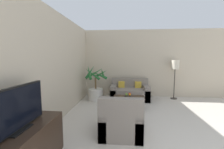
{
  "coord_description": "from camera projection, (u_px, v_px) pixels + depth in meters",
  "views": [
    {
      "loc": [
        -1.76,
        -0.03,
        1.6
      ],
      "look_at": [
        -2.23,
        5.16,
        1.0
      ],
      "focal_mm": 24.0,
      "sensor_mm": 36.0,
      "label": 1
    }
  ],
  "objects": [
    {
      "name": "apple_green",
      "position": [
        126.0,
        94.0,
        4.74
      ],
      "size": [
        0.08,
        0.08,
        0.08
      ],
      "color": "olive",
      "rests_on": "fruit_bowl"
    },
    {
      "name": "wall_back",
      "position": [
        169.0,
        64.0,
        5.99
      ],
      "size": [
        8.42,
        0.06,
        2.7
      ],
      "color": "beige",
      "rests_on": "ground_plane"
    },
    {
      "name": "fruit_bowl",
      "position": [
        128.0,
        96.0,
        4.8
      ],
      "size": [
        0.26,
        0.26,
        0.05
      ],
      "color": "#42382D",
      "rests_on": "coffee_table"
    },
    {
      "name": "floor_lamp",
      "position": [
        175.0,
        67.0,
        5.67
      ],
      "size": [
        0.29,
        0.29,
        1.5
      ],
      "color": "#2D2823",
      "rests_on": "ground_plane"
    },
    {
      "name": "coffee_table",
      "position": [
        129.0,
        98.0,
        4.77
      ],
      "size": [
        0.97,
        0.5,
        0.35
      ],
      "color": "#38281E",
      "rests_on": "ground_plane"
    },
    {
      "name": "sofa_loveseat",
      "position": [
        130.0,
        92.0,
        5.7
      ],
      "size": [
        1.42,
        0.82,
        0.78
      ],
      "color": "gray",
      "rests_on": "ground_plane"
    },
    {
      "name": "armchair",
      "position": [
        121.0,
        122.0,
        3.08
      ],
      "size": [
        0.84,
        0.83,
        0.86
      ],
      "color": "gray",
      "rests_on": "ground_plane"
    },
    {
      "name": "potted_palm",
      "position": [
        96.0,
        89.0,
        5.62
      ],
      "size": [
        0.84,
        0.93,
        1.32
      ],
      "color": "beige",
      "rests_on": "ground_plane"
    },
    {
      "name": "ottoman",
      "position": [
        123.0,
        111.0,
        3.91
      ],
      "size": [
        0.68,
        0.55,
        0.38
      ],
      "color": "gray",
      "rests_on": "ground_plane"
    },
    {
      "name": "wall_left",
      "position": [
        48.0,
        69.0,
        3.24
      ],
      "size": [
        0.06,
        7.73,
        2.7
      ],
      "color": "beige",
      "rests_on": "ground_plane"
    },
    {
      "name": "television",
      "position": [
        17.0,
        109.0,
        1.89
      ],
      "size": [
        0.18,
        1.02,
        0.58
      ],
      "color": "black",
      "rests_on": "tv_console"
    },
    {
      "name": "orange_fruit",
      "position": [
        130.0,
        94.0,
        4.72
      ],
      "size": [
        0.07,
        0.07,
        0.07
      ],
      "color": "orange",
      "rests_on": "fruit_bowl"
    },
    {
      "name": "apple_red",
      "position": [
        130.0,
        94.0,
        4.81
      ],
      "size": [
        0.08,
        0.08,
        0.08
      ],
      "color": "red",
      "rests_on": "fruit_bowl"
    }
  ]
}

